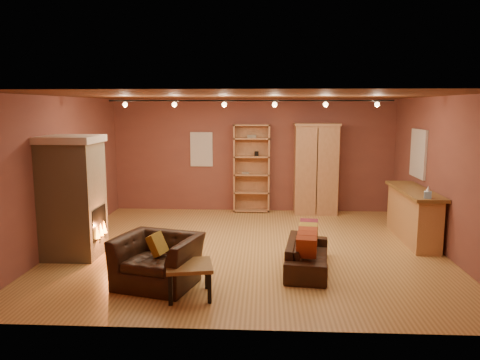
# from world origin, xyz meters

# --- Properties ---
(floor) EXTENTS (7.00, 7.00, 0.00)m
(floor) POSITION_xyz_m (0.00, 0.00, 0.00)
(floor) COLOR #A6763B
(floor) RESTS_ON ground
(ceiling) EXTENTS (7.00, 7.00, 0.00)m
(ceiling) POSITION_xyz_m (0.00, 0.00, 2.80)
(ceiling) COLOR brown
(ceiling) RESTS_ON back_wall
(back_wall) EXTENTS (7.00, 0.02, 2.80)m
(back_wall) POSITION_xyz_m (0.00, 3.25, 1.40)
(back_wall) COLOR brown
(back_wall) RESTS_ON floor
(left_wall) EXTENTS (0.02, 6.50, 2.80)m
(left_wall) POSITION_xyz_m (-3.50, 0.00, 1.40)
(left_wall) COLOR brown
(left_wall) RESTS_ON floor
(right_wall) EXTENTS (0.02, 6.50, 2.80)m
(right_wall) POSITION_xyz_m (3.50, 0.00, 1.40)
(right_wall) COLOR brown
(right_wall) RESTS_ON floor
(fireplace) EXTENTS (1.01, 0.98, 2.12)m
(fireplace) POSITION_xyz_m (-3.04, -0.60, 1.06)
(fireplace) COLOR tan
(fireplace) RESTS_ON floor
(back_window) EXTENTS (0.56, 0.04, 0.86)m
(back_window) POSITION_xyz_m (-1.30, 3.23, 1.55)
(back_window) COLOR silver
(back_window) RESTS_ON back_wall
(bookcase) EXTENTS (0.89, 0.35, 2.19)m
(bookcase) POSITION_xyz_m (-0.03, 3.13, 1.11)
(bookcase) COLOR tan
(bookcase) RESTS_ON floor
(armoire) EXTENTS (1.09, 0.62, 2.22)m
(armoire) POSITION_xyz_m (1.54, 2.97, 1.11)
(armoire) COLOR tan
(armoire) RESTS_ON floor
(bar_counter) EXTENTS (0.58, 2.14, 1.02)m
(bar_counter) POSITION_xyz_m (3.20, 0.67, 0.52)
(bar_counter) COLOR tan
(bar_counter) RESTS_ON floor
(tissue_box) EXTENTS (0.13, 0.13, 0.21)m
(tissue_box) POSITION_xyz_m (3.15, -0.22, 1.11)
(tissue_box) COLOR #8CB8E1
(tissue_box) RESTS_ON bar_counter
(right_window) EXTENTS (0.05, 0.90, 1.00)m
(right_window) POSITION_xyz_m (3.47, 1.40, 1.65)
(right_window) COLOR silver
(right_window) RESTS_ON right_wall
(loveseat) EXTENTS (0.69, 1.69, 0.71)m
(loveseat) POSITION_xyz_m (0.99, -1.10, 0.34)
(loveseat) COLOR black
(loveseat) RESTS_ON floor
(armchair) EXTENTS (1.29, 1.01, 0.99)m
(armchair) POSITION_xyz_m (-1.27, -1.89, 0.50)
(armchair) COLOR black
(armchair) RESTS_ON floor
(coffee_table) EXTENTS (0.73, 0.73, 0.47)m
(coffee_table) POSITION_xyz_m (-0.74, -2.31, 0.40)
(coffee_table) COLOR olive
(coffee_table) RESTS_ON floor
(track_rail) EXTENTS (5.20, 0.09, 0.13)m
(track_rail) POSITION_xyz_m (0.00, 0.20, 2.69)
(track_rail) COLOR black
(track_rail) RESTS_ON ceiling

